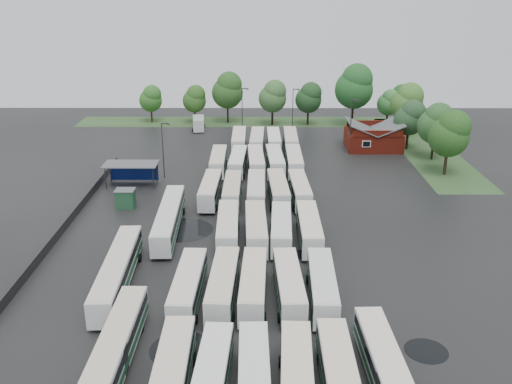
{
  "coord_description": "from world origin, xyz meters",
  "views": [
    {
      "loc": [
        2.25,
        -61.45,
        29.52
      ],
      "look_at": [
        2.0,
        12.0,
        2.5
      ],
      "focal_mm": 40.0,
      "sensor_mm": 36.0,
      "label": 1
    }
  ],
  "objects_px": {
    "minibus": "(199,123)",
    "brick_building": "(373,139)",
    "artic_bus_west_a": "(114,353)",
    "artic_bus_east": "(391,382)"
  },
  "relations": [
    {
      "from": "artic_bus_west_a",
      "to": "minibus",
      "type": "relative_size",
      "value": 2.63
    },
    {
      "from": "artic_bus_west_a",
      "to": "artic_bus_east",
      "type": "xyz_separation_m",
      "value": [
        21.37,
        -3.54,
        -0.0
      ]
    },
    {
      "from": "brick_building",
      "to": "minibus",
      "type": "height_order",
      "value": "brick_building"
    },
    {
      "from": "artic_bus_west_a",
      "to": "artic_bus_east",
      "type": "relative_size",
      "value": 1.0
    },
    {
      "from": "brick_building",
      "to": "artic_bus_west_a",
      "type": "bearing_deg",
      "value": -116.76
    },
    {
      "from": "artic_bus_east",
      "to": "artic_bus_west_a",
      "type": "bearing_deg",
      "value": 168.88
    },
    {
      "from": "minibus",
      "to": "brick_building",
      "type": "bearing_deg",
      "value": -28.8
    },
    {
      "from": "brick_building",
      "to": "artic_bus_west_a",
      "type": "distance_m",
      "value": 73.86
    },
    {
      "from": "brick_building",
      "to": "artic_bus_east",
      "type": "bearing_deg",
      "value": -99.7
    },
    {
      "from": "brick_building",
      "to": "artic_bus_west_a",
      "type": "relative_size",
      "value": 0.6
    }
  ]
}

